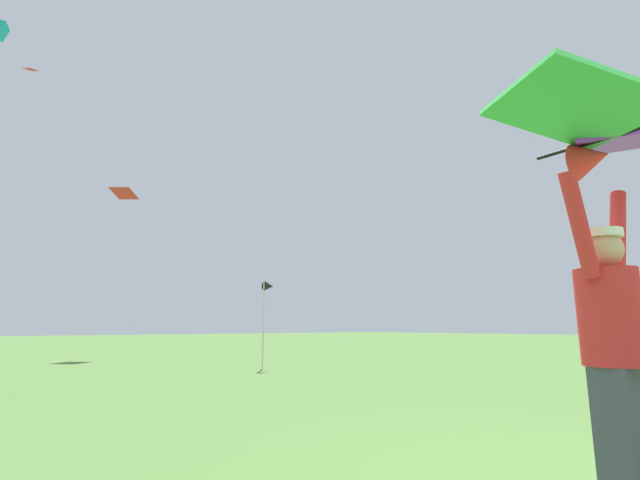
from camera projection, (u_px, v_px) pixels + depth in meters
kite_flyer_person at (613, 345)px, 2.62m from camera, size 0.81×0.36×1.92m
held_stunt_kite at (601, 134)px, 2.80m from camera, size 1.78×0.97×0.40m
distant_kite_red_high_left at (124, 193)px, 16.82m from camera, size 0.84×0.88×0.42m
distant_kite_red_low_right at (31, 69)px, 19.57m from camera, size 0.57×0.57×0.21m
marker_flag at (268, 293)px, 11.64m from camera, size 0.30×0.24×2.18m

